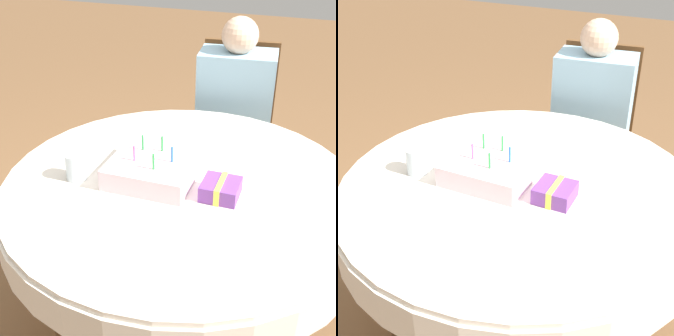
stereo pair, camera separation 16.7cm
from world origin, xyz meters
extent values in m
plane|color=brown|center=(0.00, 0.00, 0.00)|extent=(12.00, 12.00, 0.00)
cylinder|color=silver|center=(0.00, 0.00, 0.70)|extent=(1.29, 1.29, 0.02)
cylinder|color=silver|center=(0.00, 0.00, 0.63)|extent=(1.31, 1.31, 0.13)
cylinder|color=#4C331E|center=(-0.35, -0.35, 0.35)|extent=(0.05, 0.05, 0.69)
cylinder|color=#4C331E|center=(-0.35, 0.35, 0.35)|extent=(0.05, 0.05, 0.69)
cylinder|color=#4C331E|center=(0.35, 0.35, 0.35)|extent=(0.05, 0.05, 0.69)
cube|color=brown|center=(0.01, 0.90, 0.43)|extent=(0.49, 0.49, 0.04)
cube|color=brown|center=(-0.02, 1.10, 0.69)|extent=(0.40, 0.07, 0.49)
cylinder|color=brown|center=(-0.17, 0.68, 0.21)|extent=(0.04, 0.04, 0.41)
cylinder|color=brown|center=(0.22, 0.72, 0.21)|extent=(0.04, 0.04, 0.41)
cylinder|color=brown|center=(-0.21, 1.07, 0.21)|extent=(0.04, 0.04, 0.41)
cylinder|color=brown|center=(0.18, 1.11, 0.21)|extent=(0.04, 0.04, 0.41)
cylinder|color=#DBB293|center=(-0.07, 0.72, 0.22)|extent=(0.09, 0.09, 0.45)
cylinder|color=#DBB293|center=(0.12, 0.74, 0.22)|extent=(0.09, 0.09, 0.45)
cube|color=#8CB7D1|center=(0.01, 0.90, 0.69)|extent=(0.40, 0.27, 0.49)
sphere|color=#DBB293|center=(0.01, 0.90, 1.01)|extent=(0.18, 0.18, 0.18)
cube|color=silver|center=(-0.10, -0.01, 0.75)|extent=(0.30, 0.30, 0.08)
cylinder|color=blue|center=(-0.04, -0.01, 0.82)|extent=(0.01, 0.01, 0.06)
cylinder|color=green|center=(-0.10, 0.06, 0.82)|extent=(0.01, 0.01, 0.06)
cylinder|color=green|center=(-0.17, 0.04, 0.82)|extent=(0.01, 0.01, 0.06)
cylinder|color=#D166B2|center=(-0.16, -0.04, 0.82)|extent=(0.01, 0.01, 0.06)
cylinder|color=green|center=(-0.08, -0.08, 0.82)|extent=(0.01, 0.01, 0.06)
cylinder|color=silver|center=(-0.37, -0.10, 0.76)|extent=(0.07, 0.07, 0.10)
cube|color=#753D99|center=(0.15, -0.05, 0.74)|extent=(0.13, 0.13, 0.06)
cube|color=#EAE54C|center=(0.15, -0.05, 0.74)|extent=(0.02, 0.13, 0.06)
camera|label=1|loc=(0.42, -1.36, 1.61)|focal=50.00mm
camera|label=2|loc=(0.58, -1.30, 1.61)|focal=50.00mm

